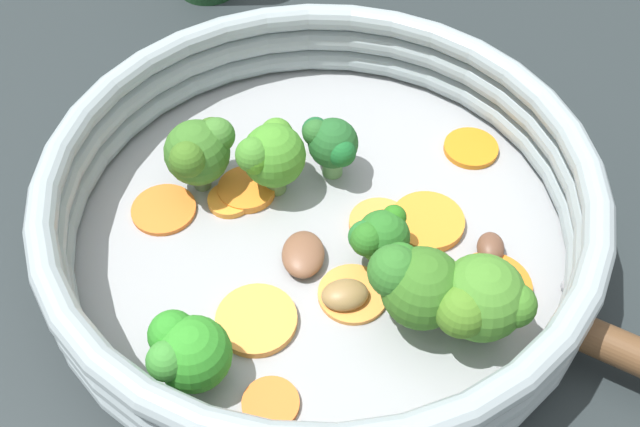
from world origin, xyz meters
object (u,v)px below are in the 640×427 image
object	(u,v)px
skillet	(320,236)
carrot_slice_3	(271,404)
carrot_slice_9	(230,200)
broccoli_floret_2	(417,284)
broccoli_floret_0	(331,143)
broccoli_floret_1	(271,154)
carrot_slice_1	(164,210)
mushroom_piece_3	(491,248)
carrot_slice_8	(353,294)
carrot_slice_7	(379,222)
mushroom_piece_0	(323,142)
carrot_slice_0	(427,221)
broccoli_floret_4	(200,150)
mushroom_piece_1	(303,254)
broccoli_floret_6	(379,236)
broccoli_floret_3	(481,301)
mushroom_piece_2	(345,295)
carrot_slice_2	(491,286)
broccoli_floret_5	(187,352)
carrot_slice_4	(471,148)
carrot_slice_5	(247,189)
carrot_slice_6	(256,320)

from	to	relation	value
skillet	carrot_slice_3	size ratio (longest dim) A/B	10.35
carrot_slice_9	broccoli_floret_2	distance (m)	0.14
carrot_slice_9	broccoli_floret_0	bearing A→B (deg)	-161.13
carrot_slice_9	broccoli_floret_1	world-z (taller)	broccoli_floret_1
carrot_slice_1	mushroom_piece_3	xyz separation A→B (m)	(-0.20, 0.04, 0.00)
carrot_slice_8	carrot_slice_9	world-z (taller)	carrot_slice_9
carrot_slice_7	mushroom_piece_0	bearing A→B (deg)	-65.50
carrot_slice_0	broccoli_floret_4	distance (m)	0.15
carrot_slice_1	broccoli_floret_1	size ratio (longest dim) A/B	0.80
carrot_slice_7	mushroom_piece_0	xyz separation A→B (m)	(0.03, -0.07, 0.00)
skillet	broccoli_floret_1	bearing A→B (deg)	-50.35
mushroom_piece_1	mushroom_piece_3	world-z (taller)	same
broccoli_floret_6	mushroom_piece_3	size ratio (longest dim) A/B	1.74
carrot_slice_8	broccoli_floret_4	world-z (taller)	broccoli_floret_4
broccoli_floret_2	broccoli_floret_3	size ratio (longest dim) A/B	0.98
carrot_slice_3	broccoli_floret_2	size ratio (longest dim) A/B	0.55
broccoli_floret_4	carrot_slice_0	bearing A→B (deg)	163.87
mushroom_piece_3	carrot_slice_3	bearing A→B (deg)	34.41
carrot_slice_1	mushroom_piece_2	size ratio (longest dim) A/B	1.50
broccoli_floret_1	carrot_slice_3	bearing A→B (deg)	88.80
carrot_slice_9	broccoli_floret_1	size ratio (longest dim) A/B	0.55
carrot_slice_2	broccoli_floret_4	size ratio (longest dim) A/B	0.91
broccoli_floret_0	broccoli_floret_3	world-z (taller)	broccoli_floret_3
carrot_slice_0	mushroom_piece_0	bearing A→B (deg)	-48.65
carrot_slice_2	carrot_slice_7	size ratio (longest dim) A/B	1.21
broccoli_floret_0	broccoli_floret_6	bearing A→B (deg)	107.55
broccoli_floret_5	carrot_slice_4	bearing A→B (deg)	-138.38
carrot_slice_8	carrot_slice_5	bearing A→B (deg)	-53.26
broccoli_floret_6	mushroom_piece_1	bearing A→B (deg)	-2.92
carrot_slice_9	broccoli_floret_0	xyz separation A→B (m)	(-0.07, -0.02, 0.03)
skillet	carrot_slice_2	xyz separation A→B (m)	(-0.10, 0.05, 0.01)
broccoli_floret_6	mushroom_piece_0	size ratio (longest dim) A/B	1.81
broccoli_floret_5	carrot_slice_8	bearing A→B (deg)	-152.75
carrot_slice_0	broccoli_floret_3	size ratio (longest dim) A/B	0.82
carrot_slice_4	broccoli_floret_6	bearing A→B (deg)	50.36
broccoli_floret_3	broccoli_floret_5	bearing A→B (deg)	6.53
carrot_slice_6	carrot_slice_8	bearing A→B (deg)	-164.91
broccoli_floret_5	mushroom_piece_0	size ratio (longest dim) A/B	2.10
broccoli_floret_5	broccoli_floret_3	bearing A→B (deg)	-173.47
carrot_slice_7	broccoli_floret_0	bearing A→B (deg)	-58.78
skillet	broccoli_floret_0	distance (m)	0.06
mushroom_piece_2	carrot_slice_9	bearing A→B (deg)	-49.27
carrot_slice_4	broccoli_floret_4	world-z (taller)	broccoli_floret_4
mushroom_piece_1	carrot_slice_8	bearing A→B (deg)	135.96
broccoli_floret_1	mushroom_piece_1	size ratio (longest dim) A/B	1.49
carrot_slice_0	mushroom_piece_1	distance (m)	0.08
carrot_slice_7	mushroom_piece_2	world-z (taller)	mushroom_piece_2
broccoli_floret_3	mushroom_piece_1	bearing A→B (deg)	-30.93
carrot_slice_6	broccoli_floret_4	world-z (taller)	broccoli_floret_4
broccoli_floret_6	broccoli_floret_5	bearing A→B (deg)	33.72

